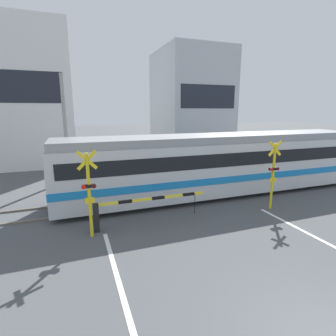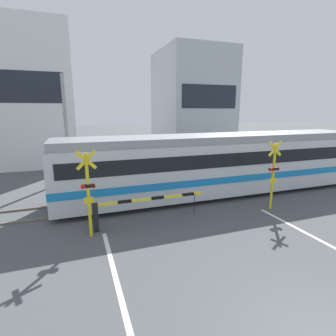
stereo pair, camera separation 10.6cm
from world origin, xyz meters
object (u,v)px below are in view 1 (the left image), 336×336
Objects in this scene: crossing_barrier_near at (129,207)px; crossing_signal_left at (89,190)px; commuter_train at (220,162)px; crossing_signal_right at (273,172)px; crossing_barrier_far at (187,167)px.

crossing_barrier_near is 1.72m from crossing_signal_left.
commuter_train is at bearing 24.91° from crossing_barrier_near.
crossing_signal_right is at bearing 0.00° from crossing_signal_left.
crossing_barrier_far is 1.43× the size of crossing_signal_right.
crossing_signal_left and crossing_signal_right have the same top height.
crossing_signal_right reaches higher than crossing_barrier_far.
crossing_signal_left is at bearing -167.39° from crossing_barrier_near.
crossing_barrier_near is 1.00× the size of crossing_barrier_far.
crossing_signal_right is at bearing -2.86° from crossing_barrier_near.
crossing_barrier_far is at bearing 103.36° from crossing_signal_right.
commuter_train is 6.05m from crossing_barrier_near.
commuter_train is 3.00m from crossing_signal_right.
crossing_signal_right reaches higher than crossing_barrier_near.
crossing_barrier_far is 1.43× the size of crossing_signal_left.
commuter_train reaches higher than crossing_barrier_far.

